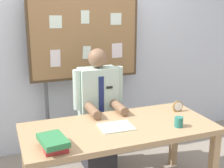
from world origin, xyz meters
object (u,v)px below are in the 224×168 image
at_px(person, 98,115).
at_px(bulletin_board, 85,40).
at_px(desk_clock, 178,107).
at_px(coffee_mug, 179,122).
at_px(desk, 119,135).
at_px(open_notebook, 116,127).
at_px(book_stack, 54,143).

height_order(person, bulletin_board, bulletin_board).
xyz_separation_m(bulletin_board, desk_clock, (0.71, -0.92, -0.62)).
height_order(person, coffee_mug, person).
height_order(desk, bulletin_board, bulletin_board).
xyz_separation_m(open_notebook, desk_clock, (0.74, 0.17, 0.04)).
distance_m(book_stack, desk_clock, 1.39).
distance_m(person, book_stack, 1.05).
bearing_deg(book_stack, desk, 19.71).
xyz_separation_m(desk, person, (0.00, 0.59, -0.02)).
distance_m(person, open_notebook, 0.62).
relative_size(person, open_notebook, 4.56).
height_order(desk, desk_clock, desk_clock).
xyz_separation_m(open_notebook, coffee_mug, (0.53, -0.18, 0.04)).
bearing_deg(coffee_mug, open_notebook, 160.95).
distance_m(person, desk_clock, 0.85).
relative_size(bulletin_board, desk_clock, 17.13).
xyz_separation_m(bulletin_board, book_stack, (-0.63, -1.29, -0.62)).
distance_m(book_stack, open_notebook, 0.63).
bearing_deg(bulletin_board, coffee_mug, -68.63).
xyz_separation_m(person, book_stack, (-0.63, -0.82, 0.15)).
bearing_deg(book_stack, desk_clock, 15.50).
distance_m(bulletin_board, open_notebook, 1.27).
xyz_separation_m(person, desk_clock, (0.71, -0.45, 0.15)).
distance_m(desk, desk_clock, 0.74).
bearing_deg(person, open_notebook, -93.35).
xyz_separation_m(book_stack, coffee_mug, (1.13, 0.02, -0.00)).
bearing_deg(desk_clock, book_stack, -164.50).
xyz_separation_m(person, open_notebook, (-0.04, -0.61, 0.11)).
xyz_separation_m(desk_clock, coffee_mug, (-0.21, -0.35, -0.01)).
height_order(bulletin_board, open_notebook, bulletin_board).
bearing_deg(desk, book_stack, -160.29).
bearing_deg(desk, open_notebook, -150.87).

